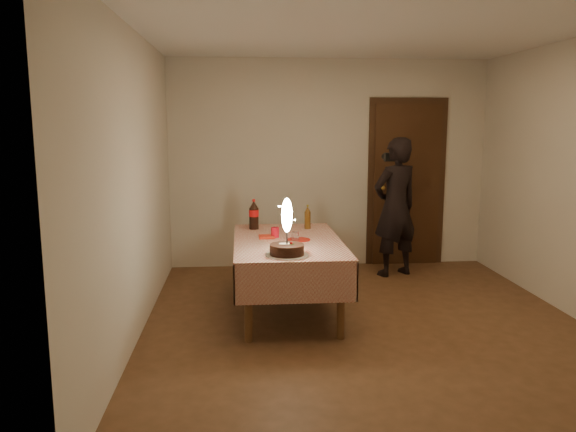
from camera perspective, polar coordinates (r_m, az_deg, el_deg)
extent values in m
cube|color=brown|center=(5.22, 7.94, -11.01)|extent=(4.00, 4.50, 0.01)
cube|color=beige|center=(7.12, 4.18, 5.29)|extent=(4.00, 0.04, 2.60)
cube|color=beige|center=(2.80, 18.72, -1.77)|extent=(4.00, 0.04, 2.60)
cube|color=beige|center=(4.87, -15.31, 3.02)|extent=(0.04, 4.50, 2.60)
cube|color=silver|center=(4.95, 8.66, 18.44)|extent=(4.00, 4.50, 0.04)
cube|color=#472814|center=(7.34, 11.94, 3.08)|extent=(0.85, 0.05, 2.05)
sphere|color=#B28C33|center=(7.21, 9.61, 2.84)|extent=(0.06, 0.06, 0.06)
cube|color=brown|center=(5.38, -0.05, -2.78)|extent=(0.90, 1.60, 0.04)
cylinder|color=brown|center=(4.74, -4.04, -8.89)|extent=(0.07, 0.07, 0.66)
cylinder|color=brown|center=(4.81, 5.39, -8.62)|extent=(0.07, 0.07, 0.66)
cylinder|color=brown|center=(6.16, -4.25, -4.54)|extent=(0.07, 0.07, 0.66)
cylinder|color=brown|center=(6.22, 2.97, -4.40)|extent=(0.07, 0.07, 0.66)
cube|color=silver|center=(5.37, -0.05, -2.51)|extent=(1.02, 1.72, 0.01)
cube|color=silver|center=(4.59, 0.86, -6.88)|extent=(1.02, 0.01, 0.34)
cube|color=silver|center=(6.24, -0.70, -2.46)|extent=(1.02, 0.01, 0.34)
cube|color=silver|center=(5.40, -5.40, -4.42)|extent=(0.01, 1.72, 0.34)
cube|color=silver|center=(5.48, 5.23, -4.21)|extent=(0.01, 1.72, 0.34)
cylinder|color=white|center=(4.77, -0.11, -3.97)|extent=(0.37, 0.37, 0.01)
cylinder|color=black|center=(4.75, -0.11, -3.41)|extent=(0.29, 0.29, 0.09)
cylinder|color=white|center=(4.76, -0.36, -2.83)|extent=(0.07, 0.07, 0.00)
sphere|color=red|center=(4.74, 0.33, -2.77)|extent=(0.02, 0.02, 0.02)
cube|color=#19721E|center=(4.73, 0.52, -2.91)|extent=(0.02, 0.01, 0.00)
cube|color=#19721E|center=(4.72, 0.22, -2.93)|extent=(0.01, 0.02, 0.00)
cylinder|color=#262628|center=(4.73, -0.11, -2.18)|extent=(0.01, 0.01, 0.12)
ellipsoid|color=#FFF2BF|center=(4.70, -0.11, 0.09)|extent=(0.09, 0.09, 0.29)
sphere|color=white|center=(4.72, -0.11, -1.23)|extent=(0.04, 0.04, 0.04)
cylinder|color=#AF130C|center=(5.37, 1.11, -2.41)|extent=(0.22, 0.22, 0.01)
cylinder|color=red|center=(5.49, -1.33, -1.67)|extent=(0.08, 0.08, 0.10)
cylinder|color=white|center=(5.30, 0.74, -2.11)|extent=(0.07, 0.07, 0.09)
cube|color=red|center=(5.47, -2.17, -2.12)|extent=(0.15, 0.15, 0.02)
cylinder|color=black|center=(5.91, -3.48, -0.27)|extent=(0.10, 0.10, 0.22)
cylinder|color=red|center=(5.90, -3.49, 0.30)|extent=(0.10, 0.10, 0.07)
cone|color=black|center=(5.89, -3.50, 1.16)|extent=(0.10, 0.10, 0.08)
cylinder|color=red|center=(5.88, -3.50, 1.60)|extent=(0.03, 0.03, 0.02)
cylinder|color=#56330E|center=(5.93, 2.00, -0.44)|extent=(0.06, 0.06, 0.18)
cone|color=#56330E|center=(5.91, 2.01, 0.71)|extent=(0.06, 0.06, 0.06)
cylinder|color=olive|center=(5.90, 2.01, 1.05)|extent=(0.02, 0.02, 0.02)
imported|color=black|center=(6.77, 10.85, 0.89)|extent=(0.71, 0.60, 1.65)
cube|color=black|center=(6.81, 10.33, 5.91)|extent=(0.15, 0.13, 0.10)
cylinder|color=black|center=(6.88, 9.93, 5.95)|extent=(0.10, 0.10, 0.08)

